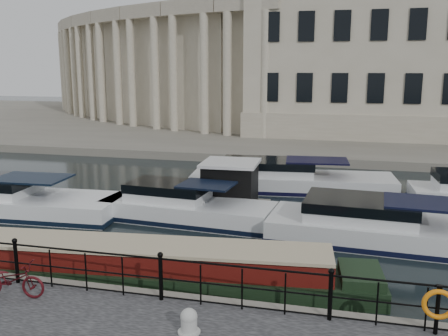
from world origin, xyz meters
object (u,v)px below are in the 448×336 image
(mooring_bollard, at_px, (189,321))
(life_ring_post, at_px, (438,305))
(bicycle, at_px, (12,279))
(narrowboat, at_px, (136,271))
(harbour_hut, at_px, (230,188))

(mooring_bollard, relative_size, life_ring_post, 0.50)
(bicycle, distance_m, narrowboat, 3.41)
(bicycle, bearing_deg, life_ring_post, -92.18)
(bicycle, xyz_separation_m, narrowboat, (2.11, 2.60, -0.63))
(narrowboat, height_order, harbour_hut, harbour_hut)
(narrowboat, distance_m, harbour_hut, 8.09)
(life_ring_post, distance_m, narrowboat, 8.01)
(bicycle, relative_size, narrowboat, 0.12)
(bicycle, relative_size, mooring_bollard, 3.10)
(life_ring_post, height_order, narrowboat, life_ring_post)
(narrowboat, xyz_separation_m, harbour_hut, (0.87, 8.02, 0.59))
(bicycle, xyz_separation_m, harbour_hut, (2.97, 10.62, -0.04))
(bicycle, bearing_deg, harbour_hut, -21.29)
(mooring_bollard, bearing_deg, harbour_hut, 98.95)
(bicycle, bearing_deg, mooring_bollard, -102.41)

